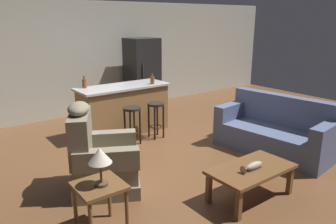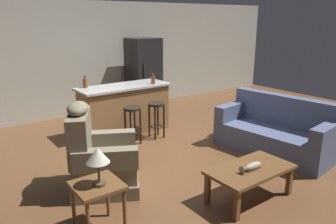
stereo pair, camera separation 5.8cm
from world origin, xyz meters
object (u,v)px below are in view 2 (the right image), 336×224
coffee_table (250,172)px  bar_stool_right (157,114)px  kitchen_island (124,109)px  end_table (98,192)px  bottle_short_amber (153,80)px  recliner_near_lamp (99,159)px  table_lamp (98,157)px  bar_stool_left (133,118)px  refrigerator (144,75)px  couch (276,133)px  bottle_tall_green (85,83)px  fish_figurine (251,167)px

coffee_table → bar_stool_right: size_ratio=1.62×
kitchen_island → bar_stool_right: 0.72m
bar_stool_right → kitchen_island: bearing=118.3°
end_table → bottle_short_amber: 3.43m
recliner_near_lamp → table_lamp: (-0.40, -0.90, 0.45)m
table_lamp → coffee_table: bearing=-14.6°
end_table → bar_stool_left: 2.58m
refrigerator → kitchen_island: bearing=-135.2°
coffee_table → table_lamp: (-1.80, 0.47, 0.50)m
kitchen_island → bar_stool_left: 0.66m
bar_stool_right → refrigerator: size_ratio=0.39×
couch → refrigerator: 3.66m
table_lamp → bottle_short_amber: bearing=46.9°
couch → table_lamp: size_ratio=4.85×
couch → bottle_short_amber: 2.51m
bottle_tall_green → bottle_short_amber: (1.22, -0.45, -0.01)m
refrigerator → bottle_tall_green: bearing=-153.1°
bar_stool_left → refrigerator: bearing=52.8°
bottle_short_amber → end_table: bearing=-133.6°
coffee_table → bottle_tall_green: bearing=101.7°
couch → recliner_near_lamp: (-2.95, 0.61, 0.08)m
recliner_near_lamp → kitchen_island: bearing=80.0°
couch → end_table: (-3.36, -0.26, 0.12)m
coffee_table → bar_stool_right: (0.31, 2.53, 0.11)m
recliner_near_lamp → bar_stool_right: size_ratio=1.76×
bottle_tall_green → bottle_short_amber: size_ratio=1.10×
coffee_table → bottle_short_amber: (0.52, 2.95, 0.67)m
refrigerator → coffee_table: bearing=-105.2°
bottle_short_amber → bar_stool_right: bearing=-116.6°
fish_figurine → end_table: 1.85m
bar_stool_left → bottle_short_amber: bottle_short_amber is taller
kitchen_island → bottle_short_amber: bottle_short_amber is taller
couch → end_table: couch is taller
kitchen_island → refrigerator: bearing=44.8°
coffee_table → recliner_near_lamp: 1.96m
fish_figurine → end_table: size_ratio=0.61×
coffee_table → bar_stool_left: size_ratio=1.62×
recliner_near_lamp → bar_stool_left: 1.67m
bottle_short_amber → fish_figurine: bearing=-100.7°
table_lamp → bottle_short_amber: size_ratio=1.94×
bar_stool_right → bottle_tall_green: bottle_tall_green is taller
bar_stool_left → bottle_tall_green: 1.15m
kitchen_island → bar_stool_left: kitchen_island is taller
couch → refrigerator: refrigerator is taller
table_lamp → fish_figurine: bearing=-16.3°
recliner_near_lamp → table_lamp: recliner_near_lamp is taller
coffee_table → bar_stool_right: 2.55m
refrigerator → bottle_tall_green: refrigerator is taller
recliner_near_lamp → bar_stool_left: bearing=71.7°
end_table → bottle_tall_green: (1.11, 2.90, 0.58)m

